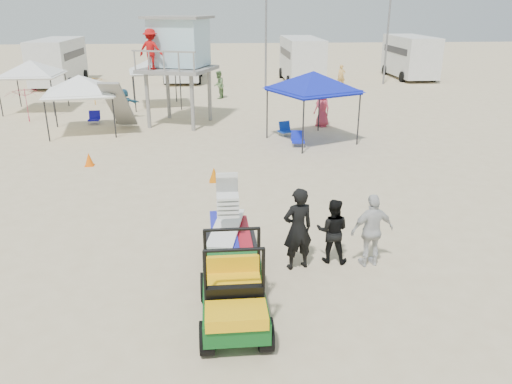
{
  "coord_description": "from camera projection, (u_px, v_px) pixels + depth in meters",
  "views": [
    {
      "loc": [
        -0.37,
        -8.51,
        5.68
      ],
      "look_at": [
        0.5,
        3.0,
        1.3
      ],
      "focal_mm": 35.0,
      "sensor_mm": 36.0,
      "label": 1
    }
  ],
  "objects": [
    {
      "name": "canopy_white_a",
      "position": [
        79.0,
        78.0,
        22.57
      ],
      "size": [
        3.43,
        3.43,
        3.05
      ],
      "color": "black",
      "rests_on": "ground"
    },
    {
      "name": "umbrella_b",
      "position": [
        94.0,
        91.0,
        29.39
      ],
      "size": [
        2.22,
        2.24,
        1.65
      ],
      "primitive_type": "imported",
      "rotation": [
        0.0,
        0.0,
        0.27
      ],
      "color": "orange",
      "rests_on": "ground"
    },
    {
      "name": "beach_chair_a",
      "position": [
        94.0,
        117.0,
        24.99
      ],
      "size": [
        0.56,
        0.6,
        0.64
      ],
      "color": "#100D96",
      "rests_on": "ground"
    },
    {
      "name": "rv_far_left",
      "position": [
        58.0,
        60.0,
        36.45
      ],
      "size": [
        2.64,
        6.8,
        3.25
      ],
      "color": "silver",
      "rests_on": "ground"
    },
    {
      "name": "man_left",
      "position": [
        298.0,
        229.0,
        11.11
      ],
      "size": [
        0.81,
        0.64,
        1.93
      ],
      "primitive_type": "imported",
      "rotation": [
        0.0,
        0.0,
        3.42
      ],
      "color": "black",
      "rests_on": "ground"
    },
    {
      "name": "surf_trailer",
      "position": [
        230.0,
        233.0,
        11.35
      ],
      "size": [
        1.24,
        2.25,
        1.92
      ],
      "color": "black",
      "rests_on": "ground"
    },
    {
      "name": "cone_near",
      "position": [
        214.0,
        175.0,
        16.85
      ],
      "size": [
        0.34,
        0.34,
        0.5
      ],
      "primitive_type": "cone",
      "color": "#D76906",
      "rests_on": "ground"
    },
    {
      "name": "rv_far_right",
      "position": [
        410.0,
        55.0,
        39.75
      ],
      "size": [
        2.64,
        6.6,
        3.25
      ],
      "color": "silver",
      "rests_on": "ground"
    },
    {
      "name": "distant_beachgoers",
      "position": [
        234.0,
        95.0,
        28.07
      ],
      "size": [
        14.7,
        12.57,
        1.81
      ],
      "color": "#DAA451",
      "rests_on": "ground"
    },
    {
      "name": "lifeguard_tower",
      "position": [
        175.0,
        47.0,
        23.82
      ],
      "size": [
        4.0,
        4.0,
        5.0
      ],
      "color": "gray",
      "rests_on": "ground"
    },
    {
      "name": "utility_cart",
      "position": [
        233.0,
        286.0,
        9.16
      ],
      "size": [
        1.23,
        2.32,
        1.75
      ],
      "color": "#0C4D19",
      "rests_on": "ground"
    },
    {
      "name": "cone_far",
      "position": [
        89.0,
        159.0,
        18.5
      ],
      "size": [
        0.34,
        0.34,
        0.5
      ],
      "primitive_type": "cone",
      "color": "#FF6408",
      "rests_on": "ground"
    },
    {
      "name": "canopy_blue",
      "position": [
        313.0,
        75.0,
        20.87
      ],
      "size": [
        3.96,
        3.96,
        3.42
      ],
      "color": "black",
      "rests_on": "ground"
    },
    {
      "name": "man_mid",
      "position": [
        332.0,
        231.0,
        11.47
      ],
      "size": [
        0.89,
        0.77,
        1.55
      ],
      "primitive_type": "imported",
      "rotation": [
        0.0,
        0.0,
        2.86
      ],
      "color": "black",
      "rests_on": "ground"
    },
    {
      "name": "canopy_white_c",
      "position": [
        154.0,
        59.0,
        28.28
      ],
      "size": [
        3.12,
        3.12,
        3.24
      ],
      "color": "black",
      "rests_on": "ground"
    },
    {
      "name": "canopy_white_b",
      "position": [
        30.0,
        63.0,
        27.11
      ],
      "size": [
        2.9,
        2.9,
        3.19
      ],
      "color": "black",
      "rests_on": "ground"
    },
    {
      "name": "beach_chair_c",
      "position": [
        298.0,
        139.0,
        21.06
      ],
      "size": [
        0.59,
        0.63,
        0.64
      ],
      "color": "#111FB9",
      "rests_on": "ground"
    },
    {
      "name": "rv_mid_right",
      "position": [
        301.0,
        58.0,
        37.72
      ],
      "size": [
        2.64,
        7.0,
        3.25
      ],
      "color": "silver",
      "rests_on": "ground"
    },
    {
      "name": "beach_chair_b",
      "position": [
        285.0,
        129.0,
        22.74
      ],
      "size": [
        0.7,
        0.77,
        0.64
      ],
      "color": "#0E36A2",
      "rests_on": "ground"
    },
    {
      "name": "light_pole_right",
      "position": [
        388.0,
        28.0,
        35.97
      ],
      "size": [
        0.14,
        0.14,
        8.0
      ],
      "primitive_type": "cylinder",
      "color": "slate",
      "rests_on": "ground"
    },
    {
      "name": "rv_mid_left",
      "position": [
        183.0,
        57.0,
        38.48
      ],
      "size": [
        2.65,
        6.5,
        3.25
      ],
      "color": "silver",
      "rests_on": "ground"
    },
    {
      "name": "light_pole_left",
      "position": [
        266.0,
        29.0,
        33.93
      ],
      "size": [
        0.14,
        0.14,
        8.0
      ],
      "primitive_type": "cylinder",
      "color": "slate",
      "rests_on": "ground"
    },
    {
      "name": "ground",
      "position": [
        242.0,
        306.0,
        9.97
      ],
      "size": [
        140.0,
        140.0,
        0.0
      ],
      "primitive_type": "plane",
      "color": "beige",
      "rests_on": "ground"
    },
    {
      "name": "umbrella_a",
      "position": [
        26.0,
        105.0,
        25.15
      ],
      "size": [
        2.24,
        2.26,
        1.73
      ],
      "primitive_type": "imported",
      "rotation": [
        0.0,
        0.0,
        -0.21
      ],
      "color": "#BC1436",
      "rests_on": "ground"
    },
    {
      "name": "man_right",
      "position": [
        372.0,
        231.0,
        11.26
      ],
      "size": [
        1.07,
        0.59,
        1.73
      ],
      "primitive_type": "imported",
      "rotation": [
        0.0,
        0.0,
        3.32
      ],
      "color": "silver",
      "rests_on": "ground"
    }
  ]
}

